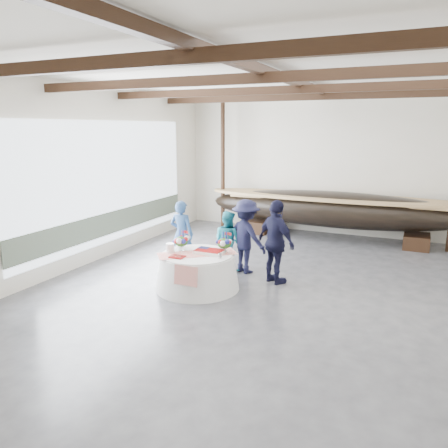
% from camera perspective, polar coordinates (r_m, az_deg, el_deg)
% --- Properties ---
extents(floor, '(10.00, 12.00, 0.01)m').
position_cam_1_polar(floor, '(9.39, 6.48, -8.99)').
color(floor, '#3D3D42').
rests_on(floor, ground).
extents(wall_back, '(10.00, 0.02, 4.50)m').
position_cam_1_polar(wall_back, '(14.63, 14.05, 7.51)').
color(wall_back, silver).
rests_on(wall_back, ground).
extents(wall_front, '(10.00, 0.02, 4.50)m').
position_cam_1_polar(wall_front, '(3.71, -22.78, -7.01)').
color(wall_front, silver).
rests_on(wall_front, ground).
extents(wall_left, '(0.02, 12.00, 4.50)m').
position_cam_1_polar(wall_left, '(11.36, -18.09, 5.93)').
color(wall_left, silver).
rests_on(wall_left, ground).
extents(ceiling, '(10.00, 12.00, 0.01)m').
position_cam_1_polar(ceiling, '(8.81, 7.24, 19.40)').
color(ceiling, white).
rests_on(ceiling, wall_back).
extents(pavilion_structure, '(9.80, 11.76, 4.50)m').
position_cam_1_polar(pavilion_structure, '(9.59, 8.75, 15.80)').
color(pavilion_structure, black).
rests_on(pavilion_structure, ground).
extents(open_bay, '(0.03, 7.00, 3.20)m').
position_cam_1_polar(open_bay, '(12.13, -14.61, 4.51)').
color(open_bay, silver).
rests_on(open_bay, ground).
extents(longboat_display, '(8.09, 1.62, 1.52)m').
position_cam_1_polar(longboat_display, '(13.87, 14.08, 1.90)').
color(longboat_display, black).
rests_on(longboat_display, ground).
extents(banquet_table, '(1.82, 1.82, 0.78)m').
position_cam_1_polar(banquet_table, '(9.52, -3.50, -6.14)').
color(banquet_table, silver).
rests_on(banquet_table, ground).
extents(tabletop_items, '(1.64, 1.49, 0.40)m').
position_cam_1_polar(tabletop_items, '(9.50, -3.20, -2.77)').
color(tabletop_items, red).
rests_on(tabletop_items, banquet_table).
extents(guest_woman_blue, '(0.62, 0.42, 1.68)m').
position_cam_1_polar(guest_woman_blue, '(10.87, -5.55, -1.32)').
color(guest_woman_blue, navy).
rests_on(guest_woman_blue, ground).
extents(guest_woman_teal, '(0.84, 0.73, 1.47)m').
position_cam_1_polar(guest_woman_teal, '(10.61, 0.48, -2.20)').
color(guest_woman_teal, teal).
rests_on(guest_woman_teal, ground).
extents(guest_man_left, '(1.31, 1.04, 1.78)m').
position_cam_1_polar(guest_man_left, '(10.42, 2.89, -1.62)').
color(guest_man_left, black).
rests_on(guest_man_left, ground).
extents(guest_man_right, '(1.18, 0.97, 1.89)m').
position_cam_1_polar(guest_man_right, '(9.73, 6.81, -2.37)').
color(guest_man_right, black).
rests_on(guest_man_right, ground).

